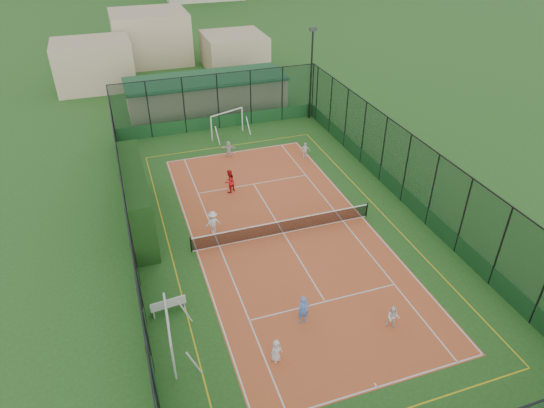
{
  "coord_description": "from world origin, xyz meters",
  "views": [
    {
      "loc": [
        -8.55,
        -22.99,
        17.93
      ],
      "look_at": [
        -0.19,
        1.65,
        1.2
      ],
      "focal_mm": 32.0,
      "sensor_mm": 36.0,
      "label": 1
    }
  ],
  "objects_px": {
    "child_near_right": "(393,317)",
    "child_far_back": "(229,149)",
    "child_far_left": "(213,222)",
    "coach": "(229,181)",
    "child_near_mid": "(303,310)",
    "clubhouse": "(207,93)",
    "white_bench": "(168,304)",
    "child_far_right": "(305,151)",
    "floodlight_ne": "(311,75)",
    "child_near_left": "(276,351)",
    "futsal_goal_near": "(170,335)",
    "futsal_goal_far": "(227,124)"
  },
  "relations": [
    {
      "from": "child_near_mid",
      "to": "coach",
      "type": "height_order",
      "value": "coach"
    },
    {
      "from": "floodlight_ne",
      "to": "futsal_goal_far",
      "type": "height_order",
      "value": "floodlight_ne"
    },
    {
      "from": "clubhouse",
      "to": "child_near_left",
      "type": "xyz_separation_m",
      "value": [
        -3.64,
        -31.1,
        -0.96
      ]
    },
    {
      "from": "clubhouse",
      "to": "child_near_mid",
      "type": "distance_m",
      "value": 29.35
    },
    {
      "from": "child_near_mid",
      "to": "child_far_back",
      "type": "bearing_deg",
      "value": 86.41
    },
    {
      "from": "futsal_goal_near",
      "to": "child_far_left",
      "type": "distance_m",
      "value": 9.36
    },
    {
      "from": "clubhouse",
      "to": "child_near_right",
      "type": "bearing_deg",
      "value": -85.62
    },
    {
      "from": "child_near_left",
      "to": "child_near_mid",
      "type": "relative_size",
      "value": 0.77
    },
    {
      "from": "child_far_left",
      "to": "child_far_back",
      "type": "bearing_deg",
      "value": -113.89
    },
    {
      "from": "clubhouse",
      "to": "child_near_mid",
      "type": "bearing_deg",
      "value": -93.13
    },
    {
      "from": "clubhouse",
      "to": "futsal_goal_near",
      "type": "distance_m",
      "value": 30.15
    },
    {
      "from": "child_near_right",
      "to": "futsal_goal_far",
      "type": "bearing_deg",
      "value": 130.66
    },
    {
      "from": "clubhouse",
      "to": "child_far_right",
      "type": "bearing_deg",
      "value": -68.69
    },
    {
      "from": "white_bench",
      "to": "child_near_left",
      "type": "relative_size",
      "value": 1.47
    },
    {
      "from": "clubhouse",
      "to": "child_near_left",
      "type": "distance_m",
      "value": 31.33
    },
    {
      "from": "futsal_goal_far",
      "to": "child_near_left",
      "type": "xyz_separation_m",
      "value": [
        -3.95,
        -24.33,
        -0.47
      ]
    },
    {
      "from": "floodlight_ne",
      "to": "child_far_back",
      "type": "distance_m",
      "value": 11.18
    },
    {
      "from": "child_near_mid",
      "to": "child_far_back",
      "type": "height_order",
      "value": "child_near_mid"
    },
    {
      "from": "child_near_right",
      "to": "child_far_left",
      "type": "relative_size",
      "value": 0.83
    },
    {
      "from": "futsal_goal_near",
      "to": "coach",
      "type": "bearing_deg",
      "value": -22.49
    },
    {
      "from": "child_near_right",
      "to": "child_far_back",
      "type": "xyz_separation_m",
      "value": [
        -2.98,
        20.3,
        0.02
      ]
    },
    {
      "from": "child_near_left",
      "to": "child_near_mid",
      "type": "height_order",
      "value": "child_near_mid"
    },
    {
      "from": "white_bench",
      "to": "coach",
      "type": "relative_size",
      "value": 1.03
    },
    {
      "from": "floodlight_ne",
      "to": "child_near_right",
      "type": "xyz_separation_m",
      "value": [
        -6.23,
        -25.63,
        -3.47
      ]
    },
    {
      "from": "child_near_left",
      "to": "child_far_right",
      "type": "bearing_deg",
      "value": 45.48
    },
    {
      "from": "child_far_back",
      "to": "futsal_goal_near",
      "type": "bearing_deg",
      "value": 85.5
    },
    {
      "from": "child_far_right",
      "to": "child_far_left",
      "type": "bearing_deg",
      "value": 74.0
    },
    {
      "from": "white_bench",
      "to": "child_far_right",
      "type": "xyz_separation_m",
      "value": [
        12.88,
        13.43,
        0.2
      ]
    },
    {
      "from": "futsal_goal_far",
      "to": "coach",
      "type": "xyz_separation_m",
      "value": [
        -2.23,
        -9.32,
        -0.21
      ]
    },
    {
      "from": "child_far_back",
      "to": "clubhouse",
      "type": "bearing_deg",
      "value": -75.67
    },
    {
      "from": "futsal_goal_near",
      "to": "child_far_left",
      "type": "relative_size",
      "value": 2.14
    },
    {
      "from": "futsal_goal_near",
      "to": "child_near_left",
      "type": "relative_size",
      "value": 2.74
    },
    {
      "from": "floodlight_ne",
      "to": "child_near_mid",
      "type": "height_order",
      "value": "floodlight_ne"
    },
    {
      "from": "white_bench",
      "to": "child_near_mid",
      "type": "relative_size",
      "value": 1.13
    },
    {
      "from": "child_near_mid",
      "to": "child_far_left",
      "type": "relative_size",
      "value": 1.01
    },
    {
      "from": "futsal_goal_far",
      "to": "child_far_back",
      "type": "distance_m",
      "value": 4.08
    },
    {
      "from": "white_bench",
      "to": "child_near_left",
      "type": "xyz_separation_m",
      "value": [
        4.16,
        -4.63,
        0.12
      ]
    },
    {
      "from": "white_bench",
      "to": "futsal_goal_near",
      "type": "bearing_deg",
      "value": -100.53
    },
    {
      "from": "child_far_left",
      "to": "child_far_back",
      "type": "height_order",
      "value": "child_far_left"
    },
    {
      "from": "white_bench",
      "to": "futsal_goal_far",
      "type": "bearing_deg",
      "value": 62.4
    },
    {
      "from": "child_near_right",
      "to": "child_far_right",
      "type": "relative_size",
      "value": 0.93
    },
    {
      "from": "futsal_goal_near",
      "to": "futsal_goal_far",
      "type": "height_order",
      "value": "futsal_goal_far"
    },
    {
      "from": "futsal_goal_near",
      "to": "child_near_left",
      "type": "height_order",
      "value": "futsal_goal_near"
    },
    {
      "from": "child_near_left",
      "to": "child_near_mid",
      "type": "bearing_deg",
      "value": 22.8
    },
    {
      "from": "child_near_right",
      "to": "coach",
      "type": "bearing_deg",
      "value": 141.83
    },
    {
      "from": "child_far_left",
      "to": "coach",
      "type": "xyz_separation_m",
      "value": [
        2.2,
        4.47,
        0.09
      ]
    },
    {
      "from": "clubhouse",
      "to": "child_far_back",
      "type": "xyz_separation_m",
      "value": [
        -0.61,
        -10.72,
        -0.91
      ]
    },
    {
      "from": "floodlight_ne",
      "to": "futsal_goal_near",
      "type": "height_order",
      "value": "floodlight_ne"
    },
    {
      "from": "child_near_left",
      "to": "child_far_left",
      "type": "height_order",
      "value": "child_far_left"
    },
    {
      "from": "futsal_goal_near",
      "to": "child_near_left",
      "type": "xyz_separation_m",
      "value": [
        4.4,
        -2.05,
        -0.46
      ]
    }
  ]
}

